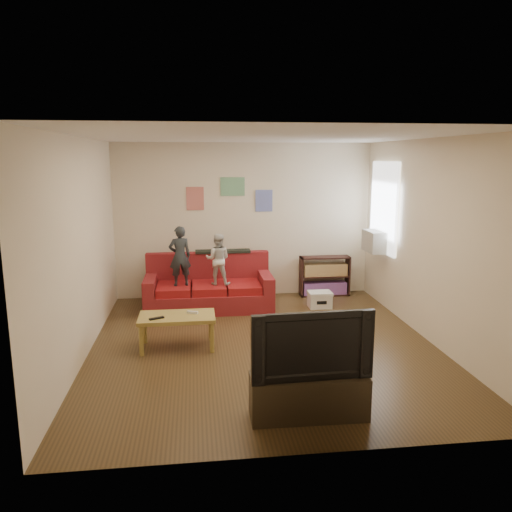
{
  "coord_description": "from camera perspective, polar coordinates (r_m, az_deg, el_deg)",
  "views": [
    {
      "loc": [
        -0.87,
        -6.2,
        2.45
      ],
      "look_at": [
        0.0,
        0.8,
        1.05
      ],
      "focal_mm": 35.0,
      "sensor_mm": 36.0,
      "label": 1
    }
  ],
  "objects": [
    {
      "name": "remote",
      "position": [
        6.47,
        -11.3,
        -6.99
      ],
      "size": [
        0.19,
        0.12,
        0.02
      ],
      "primitive_type": "cube",
      "rotation": [
        0.0,
        0.0,
        0.44
      ],
      "color": "black",
      "rests_on": "coffee_table"
    },
    {
      "name": "window",
      "position": [
        8.48,
        14.4,
        5.39
      ],
      "size": [
        0.04,
        1.08,
        1.48
      ],
      "primitive_type": "cube",
      "color": "white",
      "rests_on": "room_shell"
    },
    {
      "name": "tissue",
      "position": [
        7.52,
        1.61,
        -7.43
      ],
      "size": [
        0.11,
        0.11,
        0.09
      ],
      "primitive_type": "sphere",
      "rotation": [
        0.0,
        0.0,
        0.3
      ],
      "color": "white",
      "rests_on": "ground"
    },
    {
      "name": "artwork_right",
      "position": [
        8.8,
        0.91,
        6.34
      ],
      "size": [
        0.3,
        0.01,
        0.38
      ],
      "primitive_type": "cube",
      "color": "#727FCC",
      "rests_on": "room_shell"
    },
    {
      "name": "television",
      "position": [
        4.75,
        6.16,
        -9.8
      ],
      "size": [
        1.15,
        0.2,
        0.66
      ],
      "primitive_type": "imported",
      "rotation": [
        0.0,
        0.0,
        0.04
      ],
      "color": "black",
      "rests_on": "tv_stand"
    },
    {
      "name": "tv_stand",
      "position": [
        4.97,
        6.03,
        -15.63
      ],
      "size": [
        1.12,
        0.39,
        0.42
      ],
      "primitive_type": "cube",
      "rotation": [
        0.0,
        0.0,
        -0.02
      ],
      "color": "#372C1E",
      "rests_on": "ground"
    },
    {
      "name": "room_shell",
      "position": [
        6.36,
        0.89,
        1.26
      ],
      "size": [
        4.52,
        5.02,
        2.72
      ],
      "color": "#523C20",
      "rests_on": "ground"
    },
    {
      "name": "file_box",
      "position": [
        8.36,
        7.29,
        -4.94
      ],
      "size": [
        0.38,
        0.29,
        0.27
      ],
      "color": "white",
      "rests_on": "ground"
    },
    {
      "name": "child_a",
      "position": [
        7.98,
        -8.69,
        -0.01
      ],
      "size": [
        0.39,
        0.29,
        0.96
      ],
      "primitive_type": "imported",
      "rotation": [
        0.0,
        0.0,
        3.32
      ],
      "color": "#272D31",
      "rests_on": "sofa"
    },
    {
      "name": "game_controller",
      "position": [
        6.61,
        -7.28,
        -6.41
      ],
      "size": [
        0.15,
        0.09,
        0.03
      ],
      "primitive_type": "cube",
      "rotation": [
        0.0,
        0.0,
        -0.34
      ],
      "color": "silver",
      "rests_on": "coffee_table"
    },
    {
      "name": "child_b",
      "position": [
        8.0,
        -4.38,
        -0.38
      ],
      "size": [
        0.46,
        0.39,
        0.83
      ],
      "primitive_type": "imported",
      "rotation": [
        0.0,
        0.0,
        2.92
      ],
      "color": "silver",
      "rests_on": "sofa"
    },
    {
      "name": "sofa",
      "position": [
        8.29,
        -5.41,
        -3.84
      ],
      "size": [
        2.06,
        0.95,
        0.91
      ],
      "color": "maroon",
      "rests_on": "ground"
    },
    {
      "name": "bookshelf",
      "position": [
        9.06,
        7.83,
        -2.5
      ],
      "size": [
        0.89,
        0.27,
        0.71
      ],
      "color": "#311915",
      "rests_on": "ground"
    },
    {
      "name": "artwork_center",
      "position": [
        8.73,
        -2.7,
        7.93
      ],
      "size": [
        0.42,
        0.01,
        0.32
      ],
      "primitive_type": "cube",
      "color": "#72B27F",
      "rests_on": "room_shell"
    },
    {
      "name": "artwork_left",
      "position": [
        8.71,
        -6.98,
        6.53
      ],
      "size": [
        0.3,
        0.01,
        0.4
      ],
      "primitive_type": "cube",
      "color": "#D87266",
      "rests_on": "room_shell"
    },
    {
      "name": "coffee_table",
      "position": [
        6.59,
        -9.02,
        -7.23
      ],
      "size": [
        0.98,
        0.54,
        0.44
      ],
      "color": "#AF9544",
      "rests_on": "ground"
    },
    {
      "name": "ac_unit",
      "position": [
        8.5,
        13.46,
        1.64
      ],
      "size": [
        0.28,
        0.55,
        0.35
      ],
      "primitive_type": "cube",
      "color": "#B7B2A3",
      "rests_on": "window"
    }
  ]
}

